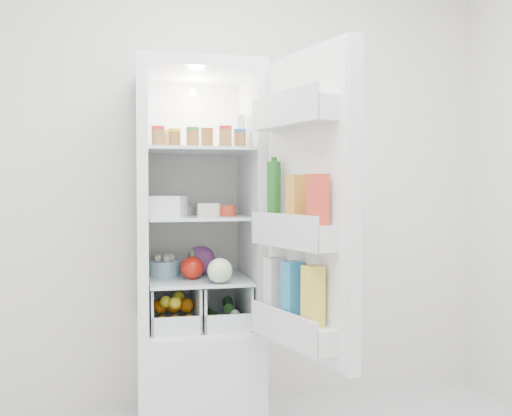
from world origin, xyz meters
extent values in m
cube|color=silver|center=(0.00, 1.50, 1.30)|extent=(3.00, 0.02, 2.60)
cube|color=silver|center=(-0.20, 1.21, 0.25)|extent=(0.60, 0.60, 0.50)
cube|color=silver|center=(-0.20, 1.21, 1.77)|extent=(0.60, 0.60, 0.05)
cube|color=silver|center=(-0.20, 1.49, 1.12)|extent=(0.60, 0.05, 1.25)
cube|color=silver|center=(-0.47, 1.21, 1.12)|extent=(0.05, 0.60, 1.25)
cube|color=silver|center=(0.07, 1.21, 1.12)|extent=(0.05, 0.60, 1.25)
cube|color=white|center=(-0.20, 1.46, 1.12)|extent=(0.50, 0.01, 1.25)
sphere|color=white|center=(-0.20, 1.42, 1.71)|extent=(0.05, 0.05, 0.05)
cube|color=silver|center=(-0.20, 1.19, 0.74)|extent=(0.49, 0.53, 0.01)
cube|color=silver|center=(-0.20, 1.19, 1.05)|extent=(0.49, 0.53, 0.02)
cube|color=silver|center=(-0.20, 1.19, 1.38)|extent=(0.49, 0.53, 0.02)
cylinder|color=#B21919|center=(-0.40, 1.05, 1.43)|extent=(0.06, 0.06, 0.08)
cylinder|color=gold|center=(-0.32, 1.10, 1.43)|extent=(0.06, 0.06, 0.08)
cylinder|color=#267226|center=(-0.24, 1.02, 1.43)|extent=(0.06, 0.06, 0.08)
cylinder|color=brown|center=(-0.16, 1.12, 1.43)|extent=(0.06, 0.06, 0.08)
cylinder|color=#B21919|center=(-0.08, 1.05, 1.43)|extent=(0.06, 0.06, 0.08)
cylinder|color=#194C8C|center=(0.00, 1.10, 1.43)|extent=(0.06, 0.06, 0.08)
cylinder|color=#BF8C19|center=(-0.36, 1.28, 1.43)|extent=(0.06, 0.06, 0.08)
cylinder|color=white|center=(0.01, 1.17, 1.48)|extent=(0.06, 0.06, 0.18)
cube|color=silver|center=(-0.35, 1.10, 1.11)|extent=(0.20, 0.20, 0.10)
cube|color=white|center=(-0.15, 1.18, 1.09)|extent=(0.11, 0.11, 0.06)
cylinder|color=#B72E1B|center=(-0.06, 1.12, 1.08)|extent=(0.10, 0.10, 0.05)
cube|color=silver|center=(-0.22, 1.33, 1.08)|extent=(0.18, 0.15, 0.04)
sphere|color=#5D2056|center=(-0.18, 1.26, 0.82)|extent=(0.15, 0.15, 0.15)
sphere|color=#B7160B|center=(-0.24, 1.12, 0.80)|extent=(0.11, 0.11, 0.11)
cylinder|color=#96C3E0|center=(-0.36, 1.27, 0.79)|extent=(0.21, 0.21, 0.08)
sphere|color=#B4D29E|center=(-0.12, 0.97, 0.81)|extent=(0.12, 0.12, 0.12)
sphere|color=orange|center=(-0.39, 1.06, 0.55)|extent=(0.07, 0.07, 0.07)
sphere|color=orange|center=(-0.32, 1.06, 0.55)|extent=(0.07, 0.07, 0.07)
sphere|color=orange|center=(-0.26, 1.06, 0.55)|extent=(0.07, 0.07, 0.07)
sphere|color=orange|center=(-0.39, 1.19, 0.61)|extent=(0.07, 0.07, 0.07)
sphere|color=orange|center=(-0.32, 1.19, 0.61)|extent=(0.07, 0.07, 0.07)
sphere|color=orange|center=(-0.26, 1.19, 0.61)|extent=(0.07, 0.07, 0.07)
sphere|color=yellow|center=(-0.36, 1.12, 0.64)|extent=(0.06, 0.06, 0.06)
sphere|color=yellow|center=(-0.29, 1.24, 0.64)|extent=(0.06, 0.06, 0.06)
sphere|color=yellow|center=(-0.32, 1.08, 0.64)|extent=(0.06, 0.06, 0.06)
cylinder|color=#224918|center=(-0.12, 1.19, 0.54)|extent=(0.09, 0.21, 0.05)
cylinder|color=#224918|center=(-0.04, 1.24, 0.59)|extent=(0.08, 0.21, 0.05)
sphere|color=white|center=(-0.08, 1.06, 0.54)|extent=(0.05, 0.05, 0.05)
sphere|color=white|center=(-0.03, 1.08, 0.57)|extent=(0.05, 0.05, 0.05)
cube|color=silver|center=(0.22, 0.63, 1.12)|extent=(0.23, 0.59, 1.30)
cube|color=white|center=(0.18, 0.62, 1.12)|extent=(0.17, 0.54, 1.26)
cube|color=silver|center=(0.13, 0.61, 1.50)|extent=(0.25, 0.51, 0.10)
cube|color=silver|center=(0.13, 0.61, 1.00)|extent=(0.25, 0.51, 0.10)
cube|color=silver|center=(0.13, 0.61, 0.60)|extent=(0.25, 0.51, 0.10)
sphere|color=#AF804F|center=(0.16, 0.49, 1.56)|extent=(0.05, 0.05, 0.05)
sphere|color=#AF804F|center=(0.14, 0.57, 1.56)|extent=(0.05, 0.05, 0.05)
sphere|color=#AF804F|center=(0.12, 0.64, 1.56)|extent=(0.05, 0.05, 0.05)
sphere|color=#AF804F|center=(0.09, 0.72, 1.56)|extent=(0.05, 0.05, 0.05)
sphere|color=#AF804F|center=(0.07, 0.80, 1.56)|extent=(0.05, 0.05, 0.05)
cylinder|color=#175319|center=(0.09, 0.75, 1.18)|extent=(0.06, 0.06, 0.26)
cube|color=gold|center=(0.14, 0.58, 1.15)|extent=(0.08, 0.08, 0.20)
cube|color=red|center=(0.18, 0.43, 1.15)|extent=(0.08, 0.08, 0.20)
cube|color=silver|center=(0.09, 0.75, 0.77)|extent=(0.09, 0.09, 0.24)
cube|color=#2785C6|center=(0.13, 0.61, 0.77)|extent=(0.09, 0.09, 0.24)
cube|color=yellow|center=(0.17, 0.46, 0.77)|extent=(0.09, 0.09, 0.24)
camera|label=1|loc=(-0.52, -1.67, 1.19)|focal=40.00mm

